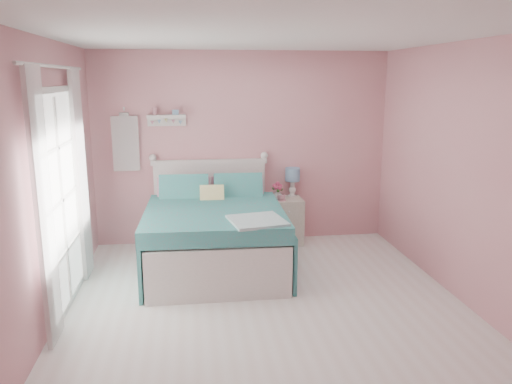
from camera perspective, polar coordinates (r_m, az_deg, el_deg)
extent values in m
plane|color=silver|center=(5.07, 1.34, -13.27)|extent=(4.50, 4.50, 0.00)
plane|color=#CC818B|center=(6.85, -1.54, 5.01)|extent=(4.00, 0.00, 4.00)
plane|color=#CC818B|center=(2.54, 9.51, -8.87)|extent=(4.00, 0.00, 4.00)
plane|color=#CC818B|center=(4.77, -23.06, 0.53)|extent=(0.00, 4.50, 4.50)
plane|color=#CC818B|center=(5.34, 23.15, 1.74)|extent=(0.00, 4.50, 4.50)
plane|color=white|center=(4.57, 1.51, 17.46)|extent=(4.50, 4.50, 0.00)
cube|color=silver|center=(6.06, -4.77, -6.68)|extent=(1.51, 1.97, 0.42)
cube|color=silver|center=(5.97, -4.83, -4.06)|extent=(1.45, 1.91, 0.16)
cube|color=silver|center=(6.90, -5.25, -1.32)|extent=(1.50, 0.07, 1.10)
cube|color=silver|center=(6.78, -5.35, 3.46)|extent=(1.56, 0.09, 0.06)
cube|color=silver|center=(5.14, -4.22, -9.52)|extent=(1.50, 0.06, 0.56)
cube|color=teal|center=(5.78, -4.78, -2.87)|extent=(1.63, 1.71, 0.18)
cube|color=#CD859D|center=(6.53, -8.20, -0.14)|extent=(0.69, 0.29, 0.43)
cube|color=#CD859D|center=(6.56, -2.14, 0.04)|extent=(0.69, 0.29, 0.43)
cube|color=#CCBC59|center=(6.26, -5.05, -0.61)|extent=(0.31, 0.23, 0.31)
cube|color=beige|center=(6.91, 3.44, -3.29)|extent=(0.44, 0.41, 0.63)
cube|color=silver|center=(6.68, 3.77, -2.22)|extent=(0.38, 0.02, 0.16)
sphere|color=white|center=(6.66, 3.81, -2.27)|extent=(0.03, 0.03, 0.03)
cylinder|color=white|center=(6.96, 4.16, -0.43)|extent=(0.13, 0.13, 0.02)
cylinder|color=white|center=(6.94, 4.18, 0.46)|extent=(0.06, 0.06, 0.22)
cylinder|color=#749EC2|center=(6.90, 4.20, 2.01)|extent=(0.20, 0.20, 0.18)
imported|color=silver|center=(6.78, 2.48, -0.25)|extent=(0.16, 0.16, 0.14)
imported|color=#C48392|center=(6.71, 2.91, -0.62)|extent=(0.14, 0.14, 0.09)
sphere|color=#CA456F|center=(6.74, 2.49, 0.97)|extent=(0.06, 0.06, 0.06)
sphere|color=#CA456F|center=(6.78, 2.79, 0.68)|extent=(0.06, 0.06, 0.06)
sphere|color=#CA456F|center=(6.75, 2.14, 0.73)|extent=(0.06, 0.06, 0.06)
sphere|color=#CA456F|center=(6.73, 2.70, 0.42)|extent=(0.06, 0.06, 0.06)
sphere|color=#CA456F|center=(6.73, 2.27, 0.51)|extent=(0.06, 0.06, 0.06)
cube|color=silver|center=(6.69, -10.21, 8.50)|extent=(0.50, 0.14, 0.04)
cube|color=silver|center=(6.76, -10.17, 7.95)|extent=(0.50, 0.03, 0.12)
cylinder|color=#D18C99|center=(6.69, -11.53, 9.05)|extent=(0.06, 0.06, 0.10)
cube|color=#749EC2|center=(6.68, -9.19, 8.97)|extent=(0.08, 0.06, 0.07)
cube|color=white|center=(6.78, -14.68, 5.37)|extent=(0.34, 0.03, 0.72)
cube|color=silver|center=(5.06, -22.37, 10.74)|extent=(0.04, 1.32, 0.06)
cube|color=silver|center=(5.51, -20.49, -11.56)|extent=(0.04, 1.32, 0.06)
cube|color=silver|center=(4.60, -23.16, -3.10)|extent=(0.04, 0.06, 2.10)
cube|color=silver|center=(5.79, -19.94, 0.28)|extent=(0.04, 0.06, 2.10)
cube|color=white|center=(5.18, -21.39, -0.90)|extent=(0.02, 1.20, 2.04)
cube|color=white|center=(4.45, -23.07, -1.88)|extent=(0.04, 0.40, 2.32)
cube|color=white|center=(5.86, -19.33, 1.77)|extent=(0.04, 0.40, 2.32)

